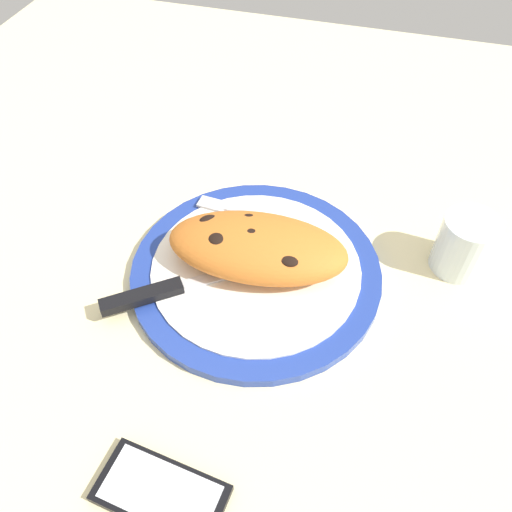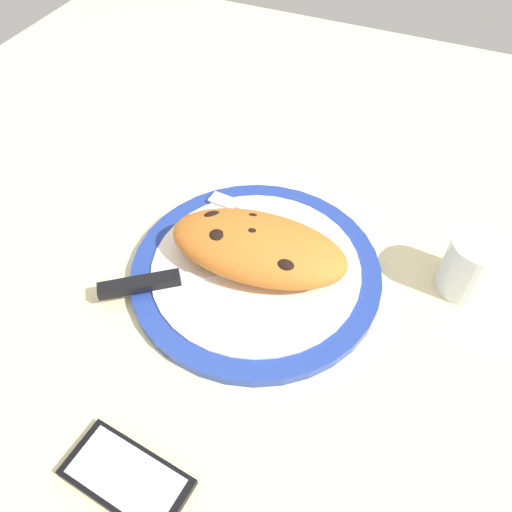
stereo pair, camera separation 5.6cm
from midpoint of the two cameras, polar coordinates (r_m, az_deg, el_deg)
ground_plane at (r=69.11cm, az=-2.33°, el=-2.94°), size 150.00×150.00×3.00cm
plate at (r=67.32cm, az=-2.39°, el=-1.73°), size 32.67×32.67×1.68cm
calzone at (r=64.79cm, az=-2.40°, el=0.88°), size 23.93×13.33×5.94cm
fork at (r=73.23cm, az=-3.58°, el=4.75°), size 17.21×2.88×0.40cm
knife at (r=65.07cm, az=-12.59°, el=-3.85°), size 19.34×15.15×1.20cm
smartphone at (r=55.69cm, az=-13.66°, el=-24.41°), size 13.14×7.65×1.16cm
water_glass at (r=70.47cm, az=19.89°, el=0.79°), size 7.05×7.05×8.13cm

